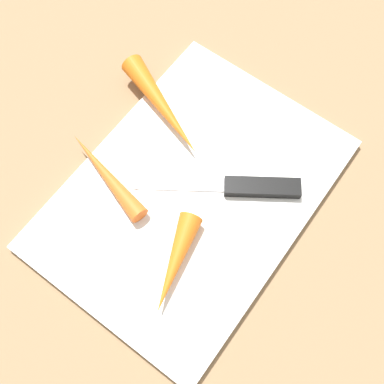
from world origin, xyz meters
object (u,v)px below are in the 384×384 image
carrot_medium (106,175)px  carrot_longest (163,107)px  knife (251,187)px  cutting_board (192,194)px  carrot_shortest (175,263)px

carrot_medium → carrot_longest: size_ratio=0.87×
knife → carrot_medium: size_ratio=1.31×
cutting_board → carrot_shortest: (-0.08, -0.04, 0.02)m
cutting_board → knife: bearing=-50.4°
knife → carrot_shortest: bearing=48.5°
cutting_board → carrot_longest: size_ratio=2.31×
carrot_medium → carrot_shortest: (-0.04, -0.13, 0.00)m
cutting_board → carrot_shortest: 0.09m
knife → cutting_board: bearing=5.1°
cutting_board → carrot_shortest: size_ratio=3.19×
cutting_board → carrot_longest: carrot_longest is taller
knife → carrot_longest: carrot_longest is taller
carrot_medium → cutting_board: bearing=-139.1°
carrot_shortest → carrot_longest: bearing=-156.3°
knife → carrot_medium: carrot_medium is taller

